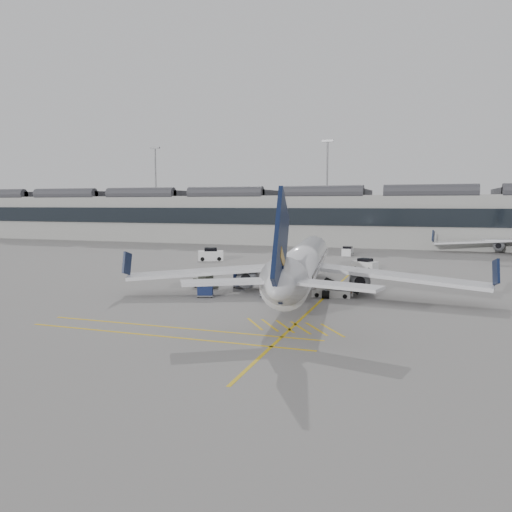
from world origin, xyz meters
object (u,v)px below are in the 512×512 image
(ramp_agent_a, at_px, (304,286))
(pushback_tug, at_px, (206,282))
(belt_loader, at_px, (331,291))
(baggage_cart_a, at_px, (270,286))
(airliner_main, at_px, (302,265))
(ramp_agent_b, at_px, (279,282))

(ramp_agent_a, xyz_separation_m, pushback_tug, (-11.02, -0.04, -0.19))
(belt_loader, relative_size, baggage_cart_a, 2.19)
(belt_loader, bearing_deg, airliner_main, 170.56)
(ramp_agent_b, bearing_deg, ramp_agent_a, 128.41)
(ramp_agent_a, bearing_deg, pushback_tug, 129.31)
(ramp_agent_a, bearing_deg, baggage_cart_a, 172.23)
(belt_loader, height_order, baggage_cart_a, baggage_cart_a)
(belt_loader, relative_size, ramp_agent_a, 2.85)
(airliner_main, height_order, ramp_agent_a, airliner_main)
(airliner_main, xyz_separation_m, ramp_agent_b, (-2.88, 1.52, -2.22))
(belt_loader, bearing_deg, ramp_agent_b, 159.06)
(airliner_main, bearing_deg, ramp_agent_a, 78.39)
(ramp_agent_a, bearing_deg, belt_loader, -67.22)
(ramp_agent_b, xyz_separation_m, pushback_tug, (-8.11, -1.01, -0.23))
(airliner_main, xyz_separation_m, ramp_agent_a, (0.04, 0.56, -2.27))
(baggage_cart_a, distance_m, ramp_agent_a, 3.91)
(belt_loader, height_order, pushback_tug, belt_loader)
(ramp_agent_a, distance_m, ramp_agent_b, 3.07)
(ramp_agent_a, height_order, pushback_tug, ramp_agent_a)
(baggage_cart_a, xyz_separation_m, ramp_agent_a, (2.84, 2.66, -0.24))
(ramp_agent_b, bearing_deg, baggage_cart_a, 57.83)
(airliner_main, relative_size, pushback_tug, 13.70)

